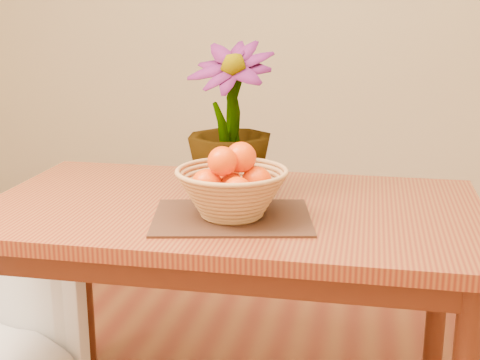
# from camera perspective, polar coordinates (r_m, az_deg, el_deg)

# --- Properties ---
(table) EXTENTS (1.40, 0.80, 0.75)m
(table) POSITION_cam_1_polar(r_m,az_deg,el_deg) (1.92, -0.71, -4.56)
(table) COLOR brown
(table) RESTS_ON floor
(placemat) EXTENTS (0.47, 0.39, 0.01)m
(placemat) POSITION_cam_1_polar(r_m,az_deg,el_deg) (1.77, -0.69, -3.20)
(placemat) COLOR #371D14
(placemat) RESTS_ON table
(wicker_basket) EXTENTS (0.30, 0.30, 0.12)m
(wicker_basket) POSITION_cam_1_polar(r_m,az_deg,el_deg) (1.75, -0.70, -1.25)
(wicker_basket) COLOR #B07649
(wicker_basket) RESTS_ON placemat
(orange_pile) EXTENTS (0.20, 0.20, 0.15)m
(orange_pile) POSITION_cam_1_polar(r_m,az_deg,el_deg) (1.74, -0.68, 0.33)
(orange_pile) COLOR #F34403
(orange_pile) RESTS_ON wicker_basket
(potted_plant) EXTENTS (0.29, 0.29, 0.45)m
(potted_plant) POSITION_cam_1_polar(r_m,az_deg,el_deg) (1.93, -0.87, 5.10)
(potted_plant) COLOR #164814
(potted_plant) RESTS_ON table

